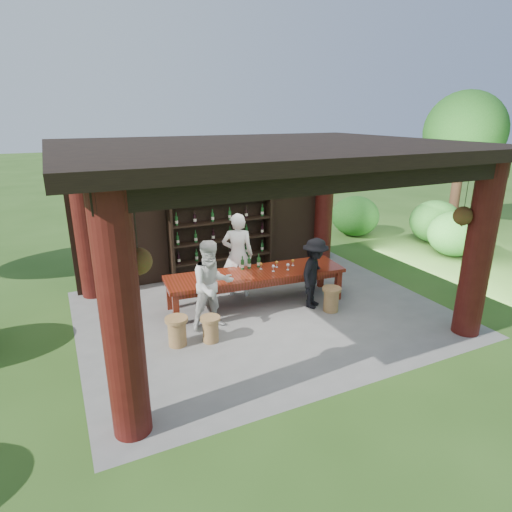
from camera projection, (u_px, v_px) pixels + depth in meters
name	position (u px, v px, depth m)	size (l,w,h in m)	color
ground	(264.00, 313.00, 9.05)	(90.00, 90.00, 0.00)	#2D5119
pavilion	(255.00, 210.00, 8.74)	(7.50, 6.00, 3.60)	slate
wine_shelf	(222.00, 231.00, 10.78)	(2.69, 0.41, 2.36)	black
tasting_table	(256.00, 277.00, 9.28)	(3.97, 1.35, 0.75)	#521C0B
stool_near_left	(211.00, 328.00, 7.85)	(0.37, 0.37, 0.49)	olive
stool_near_right	(331.00, 299.00, 9.06)	(0.40, 0.40, 0.53)	olive
stool_far_left	(177.00, 331.00, 7.71)	(0.42, 0.42, 0.55)	olive
host	(238.00, 255.00, 9.66)	(0.71, 0.46, 1.94)	white
guest_woman	(212.00, 285.00, 8.17)	(0.86, 0.67, 1.78)	silver
guest_man	(315.00, 273.00, 9.12)	(1.00, 0.57, 1.54)	black
table_bottles	(250.00, 262.00, 9.43)	(0.47, 0.10, 0.31)	#194C1E
table_glasses	(278.00, 265.00, 9.44)	(0.82, 0.36, 0.15)	silver
napkin_basket	(214.00, 276.00, 8.81)	(0.26, 0.18, 0.14)	#BF6672
shrubs	(327.00, 261.00, 10.54)	(15.37, 8.22, 1.36)	#194C14
trees	(356.00, 139.00, 11.37)	(20.36, 10.18, 4.80)	#3F2819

